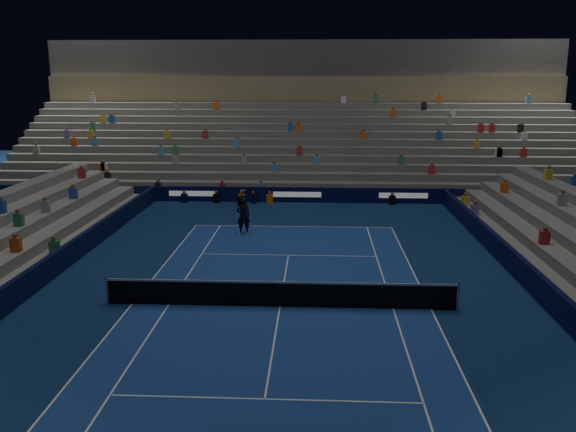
{
  "coord_description": "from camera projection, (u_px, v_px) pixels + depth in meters",
  "views": [
    {
      "loc": [
        1.3,
        -20.37,
        8.25
      ],
      "look_at": [
        0.0,
        6.0,
        2.0
      ],
      "focal_mm": 37.13,
      "sensor_mm": 36.0,
      "label": 1
    }
  ],
  "objects": [
    {
      "name": "broadcast_camera",
      "position": [
        241.0,
        201.0,
        38.7
      ],
      "size": [
        0.46,
        0.89,
        0.58
      ],
      "color": "black",
      "rests_on": "ground"
    },
    {
      "name": "ground",
      "position": [
        280.0,
        307.0,
        21.76
      ],
      "size": [
        90.0,
        90.0,
        0.0
      ],
      "primitive_type": "plane",
      "color": "#0C2349",
      "rests_on": "ground"
    },
    {
      "name": "grandstand_main",
      "position": [
        301.0,
        137.0,
        48.1
      ],
      "size": [
        44.0,
        15.2,
        11.2
      ],
      "color": "#60615C",
      "rests_on": "ground"
    },
    {
      "name": "sponsor_barrier_west",
      "position": [
        20.0,
        289.0,
        22.11
      ],
      "size": [
        0.25,
        37.0,
        1.0
      ],
      "primitive_type": "cube",
      "color": "black",
      "rests_on": "ground"
    },
    {
      "name": "sponsor_barrier_far",
      "position": [
        297.0,
        195.0,
        39.63
      ],
      "size": [
        44.0,
        0.25,
        1.0
      ],
      "primitive_type": "cube",
      "color": "black",
      "rests_on": "ground"
    },
    {
      "name": "court_surface",
      "position": [
        280.0,
        307.0,
        21.76
      ],
      "size": [
        10.97,
        23.77,
        0.01
      ],
      "primitive_type": "cube",
      "color": "navy",
      "rests_on": "ground"
    },
    {
      "name": "tennis_player",
      "position": [
        243.0,
        216.0,
        31.51
      ],
      "size": [
        0.84,
        0.69,
        2.0
      ],
      "primitive_type": "imported",
      "rotation": [
        0.0,
        0.0,
        3.47
      ],
      "color": "black",
      "rests_on": "ground"
    },
    {
      "name": "sponsor_barrier_east",
      "position": [
        551.0,
        299.0,
        21.18
      ],
      "size": [
        0.25,
        37.0,
        1.0
      ],
      "primitive_type": "cube",
      "color": "black",
      "rests_on": "ground"
    },
    {
      "name": "tennis_net",
      "position": [
        280.0,
        294.0,
        21.65
      ],
      "size": [
        12.9,
        0.1,
        1.1
      ],
      "color": "#B2B2B7",
      "rests_on": "ground"
    }
  ]
}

